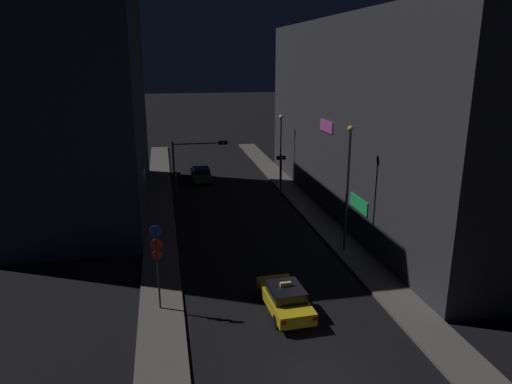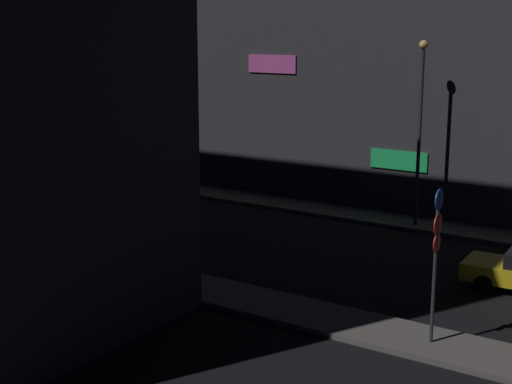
# 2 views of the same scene
# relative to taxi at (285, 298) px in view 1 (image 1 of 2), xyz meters

# --- Properties ---
(ground_plane) EXTENTS (300.00, 300.00, 0.00)m
(ground_plane) POSITION_rel_taxi_xyz_m (0.01, -5.31, -0.74)
(ground_plane) COLOR black
(sidewalk_left) EXTENTS (2.18, 52.70, 0.17)m
(sidewalk_left) POSITION_rel_taxi_xyz_m (-6.05, 19.04, -0.65)
(sidewalk_left) COLOR #5B5651
(sidewalk_left) RESTS_ON ground_plane
(sidewalk_right) EXTENTS (2.18, 52.70, 0.17)m
(sidewalk_right) POSITION_rel_taxi_xyz_m (6.08, 19.04, -0.65)
(sidewalk_right) COLOR #5B5651
(sidewalk_right) RESTS_ON ground_plane
(building_facade_left) EXTENTS (9.67, 22.85, 19.19)m
(building_facade_left) POSITION_rel_taxi_xyz_m (-11.94, 19.94, 8.86)
(building_facade_left) COLOR #282D38
(building_facade_left) RESTS_ON ground_plane
(building_facade_right) EXTENTS (10.88, 35.12, 15.14)m
(building_facade_right) POSITION_rel_taxi_xyz_m (12.57, 14.99, 6.83)
(building_facade_right) COLOR #333338
(building_facade_right) RESTS_ON ground_plane
(taxi) EXTENTS (2.02, 4.54, 1.62)m
(taxi) POSITION_rel_taxi_xyz_m (0.00, 0.00, 0.00)
(taxi) COLOR yellow
(taxi) RESTS_ON ground_plane
(far_car) EXTENTS (1.88, 4.48, 1.42)m
(far_car) POSITION_rel_taxi_xyz_m (-1.91, 26.44, -0.00)
(far_car) COLOR #1E512D
(far_car) RESTS_ON ground_plane
(traffic_light_overhead) EXTENTS (4.86, 0.42, 5.16)m
(traffic_light_overhead) POSITION_rel_taxi_xyz_m (-2.82, 20.67, 3.04)
(traffic_light_overhead) COLOR #2D2D33
(traffic_light_overhead) RESTS_ON ground_plane
(traffic_light_left_kerb) EXTENTS (0.80, 0.42, 3.61)m
(traffic_light_left_kerb) POSITION_rel_taxi_xyz_m (-4.71, 15.90, 1.86)
(traffic_light_left_kerb) COLOR #2D2D33
(traffic_light_left_kerb) RESTS_ON ground_plane
(traffic_light_right_kerb) EXTENTS (0.80, 0.42, 3.78)m
(traffic_light_right_kerb) POSITION_rel_taxi_xyz_m (4.74, 19.79, 1.97)
(traffic_light_right_kerb) COLOR #2D2D33
(traffic_light_right_kerb) RESTS_ON ground_plane
(sign_pole_left) EXTENTS (0.60, 0.10, 4.38)m
(sign_pole_left) POSITION_rel_taxi_xyz_m (-6.10, 1.23, 2.11)
(sign_pole_left) COLOR #2D2D33
(sign_pole_left) RESTS_ON sidewalk_left
(street_lamp_near_block) EXTENTS (0.39, 0.39, 8.07)m
(street_lamp_near_block) POSITION_rel_taxi_xyz_m (5.62, 6.43, 4.20)
(street_lamp_near_block) COLOR #2D2D33
(street_lamp_near_block) RESTS_ON sidewalk_right
(street_lamp_far_block) EXTENTS (0.44, 0.44, 6.57)m
(street_lamp_far_block) POSITION_rel_taxi_xyz_m (5.91, 24.68, 3.67)
(street_lamp_far_block) COLOR #2D2D33
(street_lamp_far_block) RESTS_ON sidewalk_right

